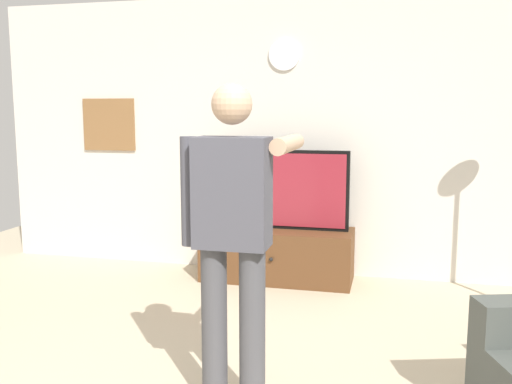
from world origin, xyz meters
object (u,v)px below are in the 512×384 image
at_px(tv_stand, 277,254).
at_px(framed_picture, 109,125).
at_px(person_standing_nearer_lamp, 233,230).
at_px(television, 279,189).
at_px(wall_clock, 285,54).

xyz_separation_m(tv_stand, framed_picture, (-1.87, 0.30, 1.21)).
xyz_separation_m(framed_picture, person_standing_nearer_lamp, (2.11, -2.63, -0.47)).
height_order(television, person_standing_nearer_lamp, person_standing_nearer_lamp).
bearing_deg(person_standing_nearer_lamp, tv_stand, 95.81).
relative_size(tv_stand, framed_picture, 2.45).
bearing_deg(framed_picture, wall_clock, -0.15).
bearing_deg(tv_stand, framed_picture, 171.03).
bearing_deg(tv_stand, wall_clock, 90.00).
xyz_separation_m(television, wall_clock, (-0.00, 0.24, 1.27)).
height_order(tv_stand, wall_clock, wall_clock).
height_order(television, framed_picture, framed_picture).
height_order(tv_stand, framed_picture, framed_picture).
bearing_deg(framed_picture, tv_stand, -8.97).
relative_size(television, framed_picture, 2.29).
bearing_deg(television, framed_picture, 172.42).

